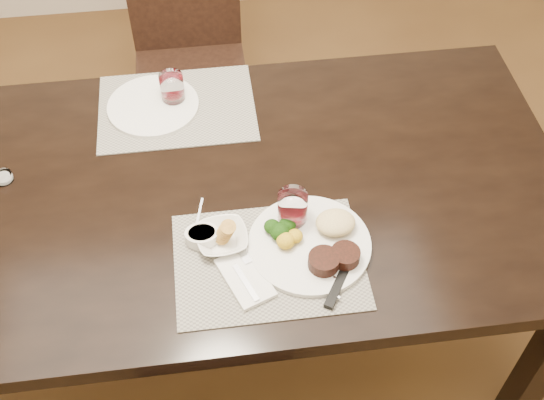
{
  "coord_description": "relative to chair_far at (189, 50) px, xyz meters",
  "views": [
    {
      "loc": [
        0.04,
        -1.21,
        2.12
      ],
      "look_at": [
        0.18,
        -0.12,
        0.82
      ],
      "focal_mm": 45.0,
      "sensor_mm": 36.0,
      "label": 1
    }
  ],
  "objects": [
    {
      "name": "steak_knife",
      "position": [
        0.3,
        -1.27,
        0.26
      ],
      "size": [
        0.1,
        0.25,
        0.01
      ],
      "rotation": [
        0.0,
        0.0,
        -0.55
      ],
      "color": "silver",
      "rests_on": "placemat_near"
    },
    {
      "name": "cracker_bowl",
      "position": [
        0.05,
        -1.12,
        0.27
      ],
      "size": [
        0.14,
        0.14,
        0.06
      ],
      "rotation": [
        0.0,
        0.0,
        0.1
      ],
      "color": "silver",
      "rests_on": "placemat_near"
    },
    {
      "name": "placemat_far",
      "position": [
        -0.04,
        -0.61,
        0.25
      ],
      "size": [
        0.46,
        0.34,
        0.0
      ],
      "primitive_type": "cube",
      "color": "gray",
      "rests_on": "dining_table"
    },
    {
      "name": "chair_far",
      "position": [
        0.0,
        0.0,
        0.0
      ],
      "size": [
        0.42,
        0.42,
        0.9
      ],
      "color": "black",
      "rests_on": "ground"
    },
    {
      "name": "far_plate",
      "position": [
        -0.11,
        -0.6,
        0.26
      ],
      "size": [
        0.27,
        0.27,
        0.01
      ],
      "primitive_type": "cylinder",
      "color": "silver",
      "rests_on": "placemat_far"
    },
    {
      "name": "napkin_fork",
      "position": [
        0.1,
        -1.24,
        0.26
      ],
      "size": [
        0.14,
        0.18,
        0.02
      ],
      "rotation": [
        0.0,
        0.0,
        0.38
      ],
      "color": "silver",
      "rests_on": "placemat_near"
    },
    {
      "name": "ground_plane",
      "position": [
        0.0,
        -0.93,
        -0.5
      ],
      "size": [
        4.5,
        4.5,
        0.0
      ],
      "primitive_type": "plane",
      "color": "#412A15",
      "rests_on": "ground"
    },
    {
      "name": "dining_table",
      "position": [
        0.0,
        -0.93,
        0.16
      ],
      "size": [
        2.0,
        1.0,
        0.75
      ],
      "color": "black",
      "rests_on": "ground"
    },
    {
      "name": "dinner_plate",
      "position": [
        0.28,
        -1.16,
        0.27
      ],
      "size": [
        0.31,
        0.31,
        0.05
      ],
      "rotation": [
        0.0,
        0.0,
        0.13
      ],
      "color": "silver",
      "rests_on": "placemat_near"
    },
    {
      "name": "sauce_ramekin",
      "position": [
        0.0,
        -1.11,
        0.27
      ],
      "size": [
        0.08,
        0.13,
        0.07
      ],
      "rotation": [
        0.0,
        0.0,
        -0.39
      ],
      "color": "silver",
      "rests_on": "placemat_near"
    },
    {
      "name": "wine_glass_far",
      "position": [
        -0.05,
        -0.58,
        0.29
      ],
      "size": [
        0.07,
        0.07,
        0.1
      ],
      "rotation": [
        0.0,
        0.0,
        -0.27
      ],
      "color": "white",
      "rests_on": "placemat_far"
    },
    {
      "name": "wine_glass_near",
      "position": [
        0.23,
        -1.08,
        0.3
      ],
      "size": [
        0.07,
        0.07,
        0.1
      ],
      "rotation": [
        0.0,
        0.0,
        -0.3
      ],
      "color": "white",
      "rests_on": "placemat_near"
    },
    {
      "name": "salt_cellar",
      "position": [
        -0.52,
        -0.83,
        0.26
      ],
      "size": [
        0.05,
        0.05,
        0.02
      ],
      "rotation": [
        0.0,
        0.0,
        -0.39
      ],
      "color": "white",
      "rests_on": "dining_table"
    },
    {
      "name": "placemat_near",
      "position": [
        0.16,
        -1.19,
        0.25
      ],
      "size": [
        0.46,
        0.34,
        0.0
      ],
      "primitive_type": "cube",
      "color": "gray",
      "rests_on": "dining_table"
    }
  ]
}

